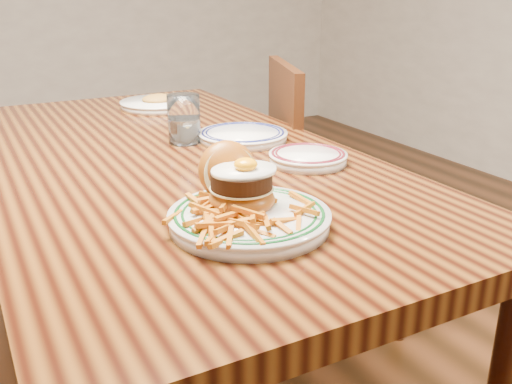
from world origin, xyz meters
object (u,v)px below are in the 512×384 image
chair_right (318,190)px  main_plate (246,204)px  table (169,188)px  side_plate (308,157)px

chair_right → main_plate: 0.97m
chair_right → table: bearing=39.7°
chair_right → main_plate: bearing=67.4°
table → main_plate: size_ratio=5.57×
main_plate → side_plate: size_ratio=1.60×
main_plate → side_plate: bearing=45.0°
chair_right → side_plate: (-0.34, -0.44, 0.28)m
main_plate → chair_right: bearing=52.2°
main_plate → side_plate: main_plate is taller
table → chair_right: 0.66m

